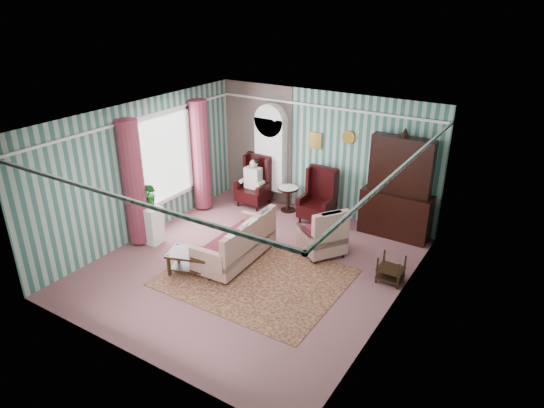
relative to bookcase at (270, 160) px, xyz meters
The scene contains 17 objects.
floor 3.34m from the bookcase, 64.58° to the right, with size 6.00×6.00×0.00m, color #8A5055.
room_shell 2.90m from the bookcase, 74.62° to the right, with size 5.53×6.02×2.91m.
bookcase is the anchor object (origin of this frame).
dresser_hutch 3.25m from the bookcase, ahead, with size 1.50×0.56×2.36m, color black.
wingback_left 0.68m from the bookcase, 122.66° to the right, with size 0.76×0.80×1.25m, color black.
wingback_right 1.63m from the bookcase, 14.57° to the right, with size 0.76×0.80×1.25m, color black.
seated_woman 0.70m from the bookcase, 122.66° to the right, with size 0.44×0.40×1.18m, color white, non-canonical shape.
round_side_table 1.07m from the bookcase, 20.27° to the right, with size 0.50×0.50×0.60m, color black.
nest_table 4.37m from the bookcase, 26.92° to the right, with size 0.45×0.38×0.54m, color black.
plant_stand 3.39m from the bookcase, 108.49° to the right, with size 0.55×0.35×0.80m, color silver.
rug 3.72m from the bookcase, 62.28° to the right, with size 3.20×2.60×0.01m, color #451C17.
sofa 3.03m from the bookcase, 71.36° to the right, with size 1.87×1.02×1.09m, color #B6AF8D.
floral_armchair 2.90m from the bookcase, 36.43° to the right, with size 0.86×0.83×1.02m, color #B5A78C.
coffee_table 3.76m from the bookcase, 81.34° to the right, with size 0.90×0.54×0.43m, color black.
potted_plant_a 3.40m from the bookcase, 109.42° to the right, with size 0.38×0.33×0.42m, color #224F18.
potted_plant_b 3.19m from the bookcase, 109.02° to the right, with size 0.27×0.22×0.49m, color #1C4917.
potted_plant_c 3.24m from the bookcase, 110.82° to the right, with size 0.23×0.23×0.42m, color #2B5B1C.
Camera 1 is at (4.66, -6.67, 4.94)m, focal length 32.00 mm.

